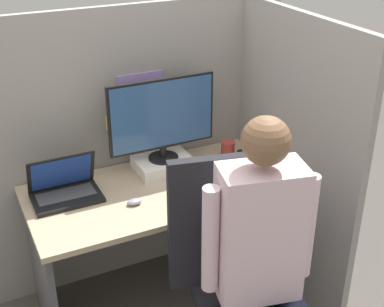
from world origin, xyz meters
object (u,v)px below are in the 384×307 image
at_px(stapler, 248,159).
at_px(laptop, 65,190).
at_px(paper_box, 164,164).
at_px(office_chair, 237,281).
at_px(coffee_mug, 228,148).
at_px(person, 269,258).
at_px(carrot_toy, 225,184).
at_px(monitor, 162,117).

bearing_deg(stapler, laptop, 176.01).
distance_m(paper_box, stapler, 0.48).
bearing_deg(office_chair, coffee_mug, 63.57).
height_order(office_chair, person, person).
relative_size(stapler, carrot_toy, 1.04).
xyz_separation_m(person, coffee_mug, (0.37, 1.00, -0.03)).
distance_m(paper_box, person, 1.00).
bearing_deg(stapler, carrot_toy, -142.60).
height_order(monitor, carrot_toy, monitor).
bearing_deg(monitor, paper_box, -90.00).
xyz_separation_m(paper_box, office_chair, (-0.00, -0.83, -0.19)).
distance_m(carrot_toy, office_chair, 0.58).
xyz_separation_m(laptop, stapler, (1.03, -0.07, -0.02)).
xyz_separation_m(laptop, office_chair, (0.56, -0.77, -0.21)).
bearing_deg(coffee_mug, person, -110.54).
height_order(paper_box, carrot_toy, paper_box).
bearing_deg(stapler, coffee_mug, 114.31).
distance_m(paper_box, laptop, 0.57).
height_order(paper_box, stapler, paper_box).
relative_size(stapler, coffee_mug, 1.97).
bearing_deg(office_chair, monitor, 89.68).
distance_m(person, coffee_mug, 1.07).
distance_m(paper_box, carrot_toy, 0.39).
bearing_deg(paper_box, monitor, 90.00).
distance_m(office_chair, coffee_mug, 0.95).
bearing_deg(carrot_toy, person, -104.80).
relative_size(paper_box, stapler, 1.85).
bearing_deg(carrot_toy, paper_box, 123.06).
height_order(stapler, office_chair, office_chair).
bearing_deg(laptop, person, -57.60).
height_order(paper_box, laptop, laptop).
xyz_separation_m(monitor, coffee_mug, (0.41, -0.00, -0.27)).
xyz_separation_m(laptop, carrot_toy, (0.77, -0.27, -0.02)).
xyz_separation_m(monitor, laptop, (-0.56, -0.06, -0.27)).
distance_m(paper_box, office_chair, 0.85).
relative_size(laptop, office_chair, 0.30).
relative_size(carrot_toy, office_chair, 0.14).
distance_m(carrot_toy, person, 0.70).
bearing_deg(person, coffee_mug, 69.46).
relative_size(paper_box, carrot_toy, 1.91).
height_order(monitor, office_chair, monitor).
distance_m(monitor, person, 1.03).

